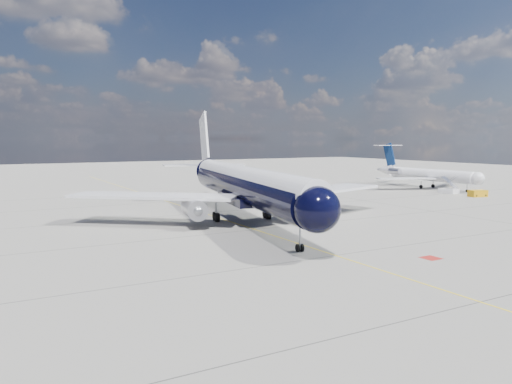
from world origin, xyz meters
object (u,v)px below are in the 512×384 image
at_px(regional_jet, 424,174).
at_px(boarding_stair, 449,190).
at_px(main_airliner, 242,184).
at_px(service_tug, 478,193).

height_order(regional_jet, boarding_stair, regional_jet).
xyz_separation_m(main_airliner, boarding_stair, (50.39, 8.64, -4.12)).
xyz_separation_m(boarding_stair, service_tug, (-0.33, -6.66, -0.03)).
bearing_deg(boarding_stair, regional_jet, 57.63).
distance_m(main_airliner, service_tug, 50.27).
bearing_deg(service_tug, regional_jet, 86.68).
xyz_separation_m(regional_jet, boarding_stair, (-4.38, -10.25, -2.42)).
relative_size(main_airliner, boarding_stair, 15.07).
bearing_deg(regional_jet, main_airliner, -161.91).
distance_m(main_airliner, regional_jet, 57.97).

